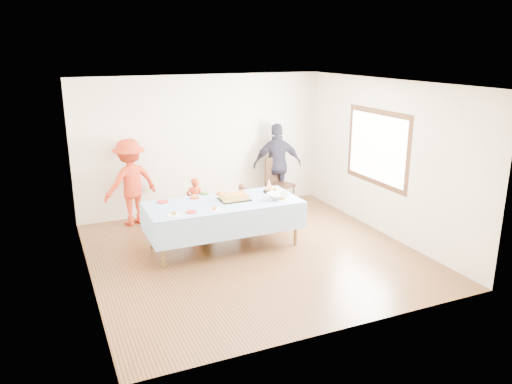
% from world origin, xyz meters
% --- Properties ---
extents(ground, '(5.00, 5.00, 0.00)m').
position_xyz_m(ground, '(0.00, 0.00, 0.00)').
color(ground, '#4B2A15').
rests_on(ground, ground).
extents(room_walls, '(5.04, 5.04, 2.72)m').
position_xyz_m(room_walls, '(0.05, 0.00, 1.77)').
color(room_walls, beige).
rests_on(room_walls, ground).
extents(party_table, '(2.50, 1.10, 0.78)m').
position_xyz_m(party_table, '(-0.33, 0.44, 0.72)').
color(party_table, brown).
rests_on(party_table, ground).
extents(birthday_cake, '(0.50, 0.38, 0.09)m').
position_xyz_m(birthday_cake, '(-0.12, 0.49, 0.82)').
color(birthday_cake, black).
rests_on(birthday_cake, party_table).
extents(rolls_tray, '(0.30, 0.30, 0.09)m').
position_xyz_m(rolls_tray, '(0.64, 0.66, 0.82)').
color(rolls_tray, black).
rests_on(rolls_tray, party_table).
extents(punch_bowl, '(0.35, 0.35, 0.09)m').
position_xyz_m(punch_bowl, '(0.58, 0.27, 0.82)').
color(punch_bowl, silver).
rests_on(punch_bowl, party_table).
extents(party_hat, '(0.10, 0.10, 0.18)m').
position_xyz_m(party_hat, '(0.71, 0.90, 0.87)').
color(party_hat, white).
rests_on(party_hat, party_table).
extents(fork_pile, '(0.24, 0.18, 0.07)m').
position_xyz_m(fork_pile, '(0.36, 0.21, 0.81)').
color(fork_pile, white).
rests_on(fork_pile, party_table).
extents(plate_red_far_a, '(0.19, 0.19, 0.01)m').
position_xyz_m(plate_red_far_a, '(-1.24, 0.83, 0.79)').
color(plate_red_far_a, red).
rests_on(plate_red_far_a, party_table).
extents(plate_red_far_b, '(0.17, 0.17, 0.01)m').
position_xyz_m(plate_red_far_b, '(-0.69, 0.85, 0.79)').
color(plate_red_far_b, red).
rests_on(plate_red_far_b, party_table).
extents(plate_red_far_c, '(0.20, 0.20, 0.01)m').
position_xyz_m(plate_red_far_c, '(-0.20, 0.89, 0.79)').
color(plate_red_far_c, red).
rests_on(plate_red_far_c, party_table).
extents(plate_red_far_d, '(0.18, 0.18, 0.01)m').
position_xyz_m(plate_red_far_d, '(0.12, 0.85, 0.79)').
color(plate_red_far_d, red).
rests_on(plate_red_far_d, party_table).
extents(plate_red_near, '(0.17, 0.17, 0.01)m').
position_xyz_m(plate_red_near, '(-0.95, 0.15, 0.79)').
color(plate_red_near, red).
rests_on(plate_red_near, party_table).
extents(plate_white_left, '(0.22, 0.22, 0.01)m').
position_xyz_m(plate_white_left, '(-1.24, 0.12, 0.79)').
color(plate_white_left, white).
rests_on(plate_white_left, party_table).
extents(plate_white_mid, '(0.19, 0.19, 0.01)m').
position_xyz_m(plate_white_mid, '(-0.61, 0.10, 0.79)').
color(plate_white_mid, white).
rests_on(plate_white_mid, party_table).
extents(plate_white_right, '(0.22, 0.22, 0.01)m').
position_xyz_m(plate_white_right, '(0.59, 0.13, 0.79)').
color(plate_white_right, white).
rests_on(plate_white_right, party_table).
extents(dining_chair, '(0.57, 0.57, 1.04)m').
position_xyz_m(dining_chair, '(1.42, 2.01, 0.58)').
color(dining_chair, black).
rests_on(dining_chair, ground).
extents(toddler_left, '(0.36, 0.28, 0.89)m').
position_xyz_m(toddler_left, '(-0.42, 1.75, 0.44)').
color(toddler_left, red).
rests_on(toddler_left, ground).
extents(toddler_mid, '(0.46, 0.38, 0.81)m').
position_xyz_m(toddler_mid, '(-0.47, 1.00, 0.40)').
color(toddler_mid, '#316A23').
rests_on(toddler_mid, ground).
extents(toddler_right, '(0.44, 0.35, 0.86)m').
position_xyz_m(toddler_right, '(0.26, 1.12, 0.43)').
color(toddler_right, '#B56A54').
rests_on(toddler_right, ground).
extents(adult_left, '(1.18, 0.90, 1.61)m').
position_xyz_m(adult_left, '(-1.51, 2.20, 0.81)').
color(adult_left, red).
rests_on(adult_left, ground).
extents(adult_right, '(1.08, 0.67, 1.71)m').
position_xyz_m(adult_right, '(1.50, 2.18, 0.86)').
color(adult_right, '#2C2938').
rests_on(adult_right, ground).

